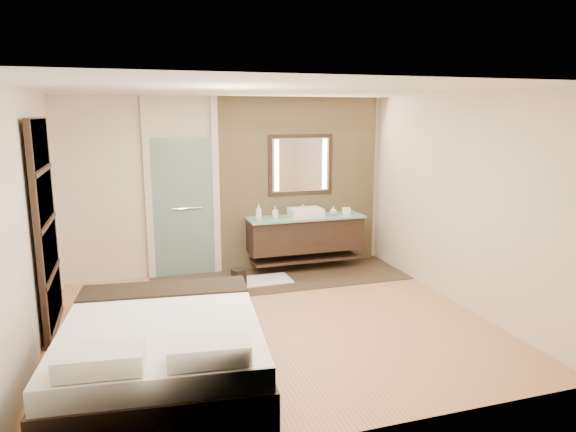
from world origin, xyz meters
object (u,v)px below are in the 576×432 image
object	(u,v)px
mirror_unit	(301,165)
bed	(163,355)
vanity	(305,234)
waste_bin	(239,279)

from	to	relation	value
mirror_unit	bed	size ratio (longest dim) A/B	0.46
vanity	mirror_unit	bearing A→B (deg)	90.00
mirror_unit	waste_bin	distance (m)	2.09
waste_bin	bed	bearing A→B (deg)	-116.04
vanity	mirror_unit	world-z (taller)	mirror_unit
vanity	mirror_unit	size ratio (longest dim) A/B	1.75
mirror_unit	bed	xyz separation A→B (m)	(-2.42, -3.31, -1.31)
waste_bin	mirror_unit	bearing A→B (deg)	34.14
mirror_unit	vanity	bearing A→B (deg)	-90.00
waste_bin	vanity	bearing A→B (deg)	25.62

